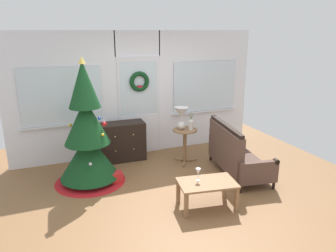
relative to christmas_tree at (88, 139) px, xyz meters
name	(u,v)px	position (x,y,z in m)	size (l,w,h in m)	color
ground_plane	(178,195)	(1.23, -1.01, -0.78)	(6.76, 6.76, 0.00)	brown
back_wall_with_door	(139,94)	(1.23, 1.07, 0.50)	(5.20, 0.19, 2.55)	white
christmas_tree	(88,139)	(0.00, 0.00, 0.00)	(1.22, 1.22, 2.16)	#4C331E
dresser_cabinet	(122,141)	(0.78, 0.78, -0.39)	(0.91, 0.47, 0.78)	black
settee_sofa	(235,155)	(2.51, -0.65, -0.40)	(0.93, 1.62, 0.96)	black
side_table	(185,139)	(1.89, 0.18, -0.29)	(0.50, 0.48, 0.69)	#8E6642
table_lamp	(181,115)	(1.83, 0.22, 0.19)	(0.28, 0.28, 0.44)	silver
flower_vase	(191,124)	(1.99, 0.12, 0.02)	(0.11, 0.10, 0.35)	beige
coffee_table	(207,186)	(1.48, -1.51, -0.43)	(0.91, 0.64, 0.41)	#8E6642
wine_glass	(198,172)	(1.38, -1.42, -0.23)	(0.08, 0.08, 0.20)	silver
gift_box	(117,177)	(0.42, -0.20, -0.69)	(0.19, 0.17, 0.19)	red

